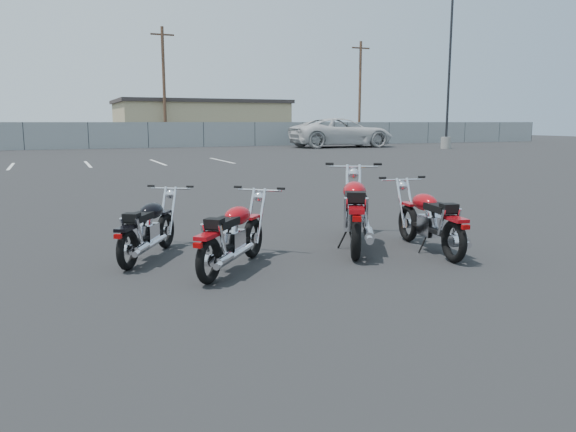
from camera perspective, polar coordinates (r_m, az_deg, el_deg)
name	(u,v)px	position (r m, az deg, el deg)	size (l,w,h in m)	color
ground	(292,281)	(6.49, 0.44, -6.59)	(120.00, 120.00, 0.00)	black
motorcycle_front_red	(233,236)	(6.90, -5.62, -2.03)	(1.54, 1.67, 0.94)	black
motorcycle_second_black	(148,229)	(7.68, -14.03, -1.25)	(1.28, 1.70, 0.89)	black
motorcycle_third_red	(355,212)	(8.16, 6.85, 0.44)	(1.53, 2.25, 1.15)	black
motorcycle_rear_red	(430,220)	(8.11, 14.27, -0.42)	(0.78, 1.98, 0.97)	black
training_cone_near	(360,219)	(9.57, 7.34, -0.35)	(0.29, 0.29, 0.35)	orange
light_pole_east	(448,104)	(40.19, 15.92, 10.87)	(0.80, 0.70, 11.22)	gray
chainlink_fence	(88,136)	(40.81, -19.62, 7.71)	(80.06, 0.06, 1.80)	gray
tan_building_east	(200,121)	(51.27, -8.96, 9.47)	(14.40, 9.40, 3.70)	tan
utility_pole_c	(164,84)	(45.61, -12.49, 12.93)	(1.80, 0.24, 9.00)	#482F21
utility_pole_d	(360,90)	(52.92, 7.32, 12.57)	(1.80, 0.24, 9.00)	#482F21
parking_line_stripes	(50,165)	(25.79, -23.00, 4.77)	(15.12, 4.00, 0.01)	silver
white_van	(342,124)	(41.26, 5.48, 9.27)	(8.68, 3.47, 3.30)	silver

